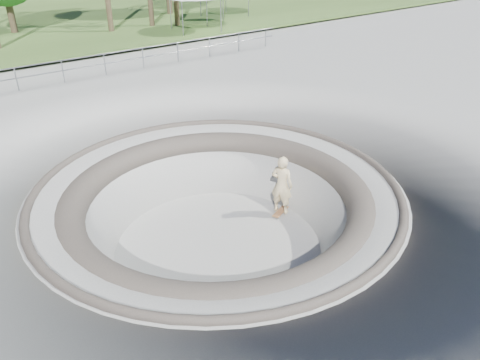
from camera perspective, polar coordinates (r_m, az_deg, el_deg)
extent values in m
plane|color=#A6A6A1|center=(13.04, -2.82, -0.99)|extent=(180.00, 180.00, 0.00)
torus|color=#A6A6A1|center=(14.13, -2.63, -8.07)|extent=(14.00, 14.00, 4.00)
cylinder|color=#A6A6A1|center=(14.10, -2.63, -7.91)|extent=(6.60, 6.60, 0.10)
torus|color=#544B43|center=(13.05, -2.82, -1.07)|extent=(10.24, 10.24, 0.24)
torus|color=#544B43|center=(13.27, -2.78, -2.68)|extent=(8.91, 8.91, 0.81)
ellipsoid|color=brown|center=(72.27, -26.29, 14.26)|extent=(61.60, 44.00, 28.60)
ellipsoid|color=brown|center=(74.97, -3.87, 19.37)|extent=(42.00, 30.00, 19.50)
cylinder|color=gray|center=(22.92, -20.99, 13.44)|extent=(25.00, 0.05, 0.05)
cylinder|color=gray|center=(23.03, -20.79, 12.36)|extent=(25.00, 0.05, 0.05)
cube|color=#9B5F3E|center=(15.46, 4.96, -3.83)|extent=(0.83, 0.50, 0.02)
cylinder|color=#B9B9BE|center=(15.48, 4.96, -3.94)|extent=(0.09, 0.17, 0.04)
cylinder|color=#B9B9BE|center=(15.48, 4.96, -3.94)|extent=(0.09, 0.17, 0.04)
cylinder|color=beige|center=(15.49, 4.96, -3.96)|extent=(0.07, 0.05, 0.06)
cylinder|color=beige|center=(15.49, 4.96, -3.96)|extent=(0.07, 0.05, 0.06)
cylinder|color=beige|center=(15.49, 4.96, -3.96)|extent=(0.07, 0.05, 0.06)
cylinder|color=beige|center=(15.49, 4.96, -3.96)|extent=(0.07, 0.05, 0.06)
imported|color=beige|center=(14.95, 5.12, -0.59)|extent=(0.73, 0.85, 1.98)
cylinder|color=gray|center=(31.08, -6.23, 18.85)|extent=(0.06, 0.06, 2.04)
cylinder|color=gray|center=(32.50, -2.12, 19.40)|extent=(0.06, 0.06, 2.04)
cylinder|color=gray|center=(33.29, -8.76, 19.33)|extent=(0.06, 0.06, 2.04)
cylinder|color=gray|center=(34.62, -4.80, 19.89)|extent=(0.06, 0.06, 2.04)
cylinder|color=gray|center=(36.62, -2.39, 20.43)|extent=(0.06, 0.06, 2.06)
cylinder|color=gray|center=(38.18, 1.03, 20.78)|extent=(0.06, 0.06, 2.06)
cylinder|color=gray|center=(38.76, -4.80, 20.81)|extent=(0.06, 0.06, 2.06)
cylinder|color=brown|center=(35.39, -26.44, 18.96)|extent=(0.44, 0.44, 4.13)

